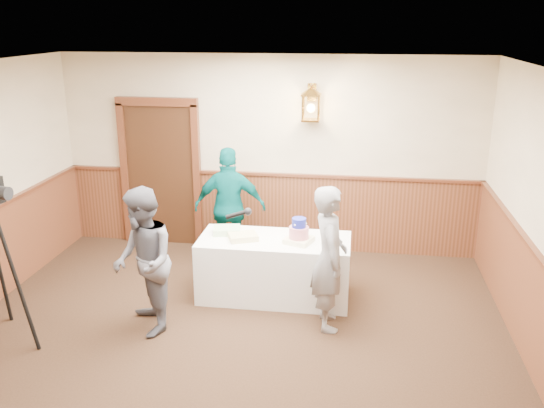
{
  "coord_description": "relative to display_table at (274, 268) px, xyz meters",
  "views": [
    {
      "loc": [
        1.21,
        -4.42,
        3.25
      ],
      "look_at": [
        0.31,
        1.7,
        1.25
      ],
      "focal_mm": 38.0,
      "sensor_mm": 36.0,
      "label": 1
    }
  ],
  "objects": [
    {
      "name": "assistant_p",
      "position": [
        -0.73,
        0.89,
        0.45
      ],
      "size": [
        1.0,
        0.49,
        1.64
      ],
      "primitive_type": "imported",
      "rotation": [
        0.0,
        0.0,
        3.23
      ],
      "color": "#055D5D",
      "rests_on": "ground"
    },
    {
      "name": "room_shell",
      "position": [
        -0.36,
        -1.45,
        1.15
      ],
      "size": [
        6.02,
        7.02,
        2.81
      ],
      "color": "#BFB08F",
      "rests_on": "ground"
    },
    {
      "name": "interviewer",
      "position": [
        -1.25,
        -1.0,
        0.43
      ],
      "size": [
        1.55,
        0.98,
        1.61
      ],
      "rotation": [
        0.0,
        0.0,
        -1.06
      ],
      "color": "#595A63",
      "rests_on": "ground"
    },
    {
      "name": "sheet_cake_yellow",
      "position": [
        -0.37,
        -0.07,
        0.41
      ],
      "size": [
        0.4,
        0.36,
        0.07
      ],
      "primitive_type": "cube",
      "rotation": [
        0.0,
        0.0,
        0.39
      ],
      "color": "#E9D38B",
      "rests_on": "display_table"
    },
    {
      "name": "display_table",
      "position": [
        0.0,
        0.0,
        0.0
      ],
      "size": [
        1.8,
        0.8,
        0.75
      ],
      "primitive_type": "cube",
      "color": "white",
      "rests_on": "ground"
    },
    {
      "name": "sheet_cake_green",
      "position": [
        -0.6,
        0.1,
        0.41
      ],
      "size": [
        0.36,
        0.31,
        0.07
      ],
      "primitive_type": "cube",
      "rotation": [
        0.0,
        0.0,
        0.2
      ],
      "color": "#B3EDA7",
      "rests_on": "display_table"
    },
    {
      "name": "baker",
      "position": [
        0.68,
        -0.62,
        0.43
      ],
      "size": [
        0.49,
        0.65,
        1.61
      ],
      "primitive_type": "imported",
      "rotation": [
        0.0,
        0.0,
        1.76
      ],
      "color": "gray",
      "rests_on": "ground"
    },
    {
      "name": "tiered_cake",
      "position": [
        0.3,
        -0.07,
        0.49
      ],
      "size": [
        0.37,
        0.37,
        0.3
      ],
      "rotation": [
        0.0,
        0.0,
        -0.35
      ],
      "color": "#FFF4C3",
      "rests_on": "display_table"
    },
    {
      "name": "ground",
      "position": [
        -0.31,
        -1.9,
        -0.38
      ],
      "size": [
        7.0,
        7.0,
        0.0
      ],
      "primitive_type": "plane",
      "color": "black",
      "rests_on": "ground"
    }
  ]
}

